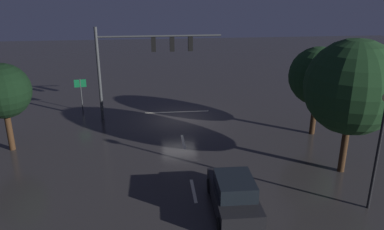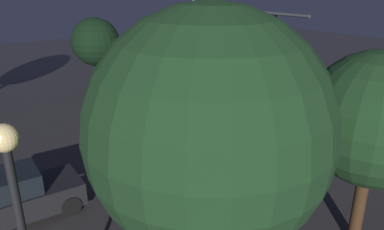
% 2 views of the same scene
% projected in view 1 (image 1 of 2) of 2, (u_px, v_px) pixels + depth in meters
% --- Properties ---
extents(ground_plane, '(80.00, 80.00, 0.00)m').
position_uv_depth(ground_plane, '(179.00, 120.00, 28.05)').
color(ground_plane, '#2D2B2B').
extents(traffic_signal_assembly, '(8.79, 0.47, 6.76)m').
position_uv_depth(traffic_signal_assembly, '(144.00, 54.00, 26.71)').
color(traffic_signal_assembly, '#383A3D').
rests_on(traffic_signal_assembly, ground_plane).
extents(lane_dash_far, '(0.16, 2.20, 0.01)m').
position_uv_depth(lane_dash_far, '(183.00, 142.00, 24.31)').
color(lane_dash_far, beige).
rests_on(lane_dash_far, ground_plane).
extents(lane_dash_mid, '(0.16, 2.20, 0.01)m').
position_uv_depth(lane_dash_mid, '(194.00, 191.00, 18.70)').
color(lane_dash_mid, beige).
rests_on(lane_dash_mid, ground_plane).
extents(stop_bar, '(5.00, 0.16, 0.01)m').
position_uv_depth(stop_bar, '(177.00, 112.00, 29.70)').
color(stop_bar, beige).
rests_on(stop_bar, ground_plane).
extents(car_approaching, '(1.95, 4.39, 1.70)m').
position_uv_depth(car_approaching, '(234.00, 195.00, 16.88)').
color(car_approaching, black).
rests_on(car_approaching, ground_plane).
extents(street_lamp_left_kerb, '(0.44, 0.44, 5.48)m').
position_uv_depth(street_lamp_left_kerb, '(382.00, 131.00, 16.03)').
color(street_lamp_left_kerb, black).
rests_on(street_lamp_left_kerb, ground_plane).
extents(route_sign, '(0.90, 0.17, 2.56)m').
position_uv_depth(route_sign, '(81.00, 88.00, 29.42)').
color(route_sign, '#383A3D').
rests_on(route_sign, ground_plane).
extents(tree_left_near, '(3.76, 3.76, 5.85)m').
position_uv_depth(tree_left_near, '(318.00, 76.00, 24.24)').
color(tree_left_near, '#382314').
rests_on(tree_left_near, ground_plane).
extents(tree_left_far, '(4.88, 4.88, 7.16)m').
position_uv_depth(tree_left_far, '(353.00, 87.00, 19.02)').
color(tree_left_far, '#382314').
rests_on(tree_left_far, ground_plane).
extents(tree_right_far, '(3.23, 3.23, 5.34)m').
position_uv_depth(tree_right_far, '(3.00, 91.00, 21.97)').
color(tree_right_far, '#382314').
rests_on(tree_right_far, ground_plane).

